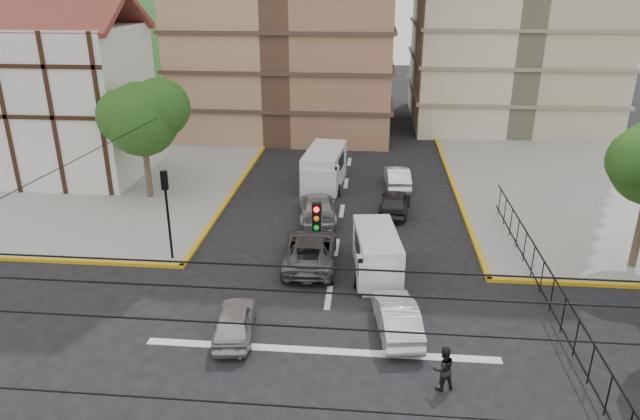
# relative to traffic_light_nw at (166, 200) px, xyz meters

# --- Properties ---
(ground) EXTENTS (160.00, 160.00, 0.00)m
(ground) POSITION_rel_traffic_light_nw_xyz_m (7.80, -7.80, -3.11)
(ground) COLOR black
(ground) RESTS_ON ground
(sidewalk_nw) EXTENTS (26.00, 26.00, 0.15)m
(sidewalk_nw) POSITION_rel_traffic_light_nw_xyz_m (-12.20, 12.20, -3.04)
(sidewalk_nw) COLOR gray
(sidewalk_nw) RESTS_ON ground
(stop_line) EXTENTS (13.00, 0.40, 0.01)m
(stop_line) POSITION_rel_traffic_light_nw_xyz_m (7.80, -6.60, -3.11)
(stop_line) COLOR silver
(stop_line) RESTS_ON ground
(tudor_building) EXTENTS (10.80, 8.05, 12.23)m
(tudor_building) POSITION_rel_traffic_light_nw_xyz_m (-11.20, 12.20, 2.14)
(tudor_building) COLOR silver
(tudor_building) RESTS_ON ground
(park_fence) EXTENTS (0.10, 22.50, 1.66)m
(park_fence) POSITION_rel_traffic_light_nw_xyz_m (16.80, -3.30, -3.11)
(park_fence) COLOR black
(park_fence) RESTS_ON ground
(tree_tudor) EXTENTS (5.39, 4.40, 7.43)m
(tree_tudor) POSITION_rel_traffic_light_nw_xyz_m (-4.10, 8.21, 2.11)
(tree_tudor) COLOR #473828
(tree_tudor) RESTS_ON ground
(traffic_light_nw) EXTENTS (0.28, 0.22, 4.40)m
(traffic_light_nw) POSITION_rel_traffic_light_nw_xyz_m (0.00, 0.00, 0.00)
(traffic_light_nw) COLOR black
(traffic_light_nw) RESTS_ON ground
(traffic_light_hanging) EXTENTS (18.00, 9.12, 0.92)m
(traffic_light_hanging) POSITION_rel_traffic_light_nw_xyz_m (7.80, -9.84, 2.79)
(traffic_light_hanging) COLOR black
(traffic_light_hanging) RESTS_ON ground
(van_right_lane) EXTENTS (2.35, 4.72, 2.04)m
(van_right_lane) POSITION_rel_traffic_light_nw_xyz_m (9.82, -0.61, -2.12)
(van_right_lane) COLOR silver
(van_right_lane) RESTS_ON ground
(van_left_lane) EXTENTS (2.62, 5.69, 2.49)m
(van_left_lane) POSITION_rel_traffic_light_nw_xyz_m (6.39, 11.26, -1.90)
(van_left_lane) COLOR silver
(van_left_lane) RESTS_ON ground
(car_silver_front_left) EXTENTS (1.87, 3.76, 1.23)m
(car_silver_front_left) POSITION_rel_traffic_light_nw_xyz_m (4.47, -5.91, -2.50)
(car_silver_front_left) COLOR #B1B0B5
(car_silver_front_left) RESTS_ON ground
(car_white_front_right) EXTENTS (1.99, 4.24, 1.34)m
(car_white_front_right) POSITION_rel_traffic_light_nw_xyz_m (10.59, -5.12, -2.44)
(car_white_front_right) COLOR white
(car_white_front_right) RESTS_ON ground
(car_grey_mid_left) EXTENTS (2.66, 5.36, 1.46)m
(car_grey_mid_left) POSITION_rel_traffic_light_nw_xyz_m (6.68, 0.31, -2.38)
(car_grey_mid_left) COLOR #55575C
(car_grey_mid_left) RESTS_ON ground
(car_silver_rear_left) EXTENTS (2.61, 5.14, 1.43)m
(car_silver_rear_left) POSITION_rel_traffic_light_nw_xyz_m (6.49, 5.89, -2.40)
(car_silver_rear_left) COLOR #A5A5A9
(car_silver_rear_left) RESTS_ON ground
(car_darkgrey_mid_right) EXTENTS (2.14, 4.25, 1.39)m
(car_darkgrey_mid_right) POSITION_rel_traffic_light_nw_xyz_m (10.86, 7.15, -2.42)
(car_darkgrey_mid_right) COLOR #272729
(car_darkgrey_mid_right) RESTS_ON ground
(car_white_rear_right) EXTENTS (1.74, 4.27, 1.38)m
(car_white_rear_right) POSITION_rel_traffic_light_nw_xyz_m (11.16, 11.78, -2.42)
(car_white_rear_right) COLOR white
(car_white_rear_right) RESTS_ON ground
(pedestrian_crosswalk) EXTENTS (0.94, 0.84, 1.60)m
(pedestrian_crosswalk) POSITION_rel_traffic_light_nw_xyz_m (11.99, -8.31, -2.31)
(pedestrian_crosswalk) COLOR black
(pedestrian_crosswalk) RESTS_ON ground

